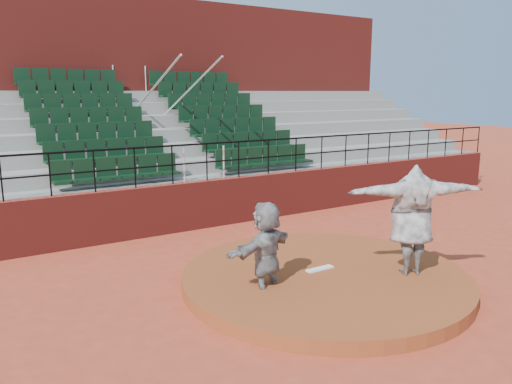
% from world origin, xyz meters
% --- Properties ---
extents(ground, '(90.00, 90.00, 0.00)m').
position_xyz_m(ground, '(0.00, 0.00, 0.00)').
color(ground, '#AD3F27').
rests_on(ground, ground).
extents(pitchers_mound, '(5.50, 5.50, 0.25)m').
position_xyz_m(pitchers_mound, '(0.00, 0.00, 0.12)').
color(pitchers_mound, brown).
rests_on(pitchers_mound, ground).
extents(pitching_rubber, '(0.60, 0.15, 0.03)m').
position_xyz_m(pitching_rubber, '(0.00, 0.15, 0.27)').
color(pitching_rubber, white).
rests_on(pitching_rubber, pitchers_mound).
extents(boundary_wall, '(24.00, 0.30, 1.30)m').
position_xyz_m(boundary_wall, '(0.00, 5.00, 0.65)').
color(boundary_wall, maroon).
rests_on(boundary_wall, ground).
extents(wall_railing, '(24.04, 0.05, 1.03)m').
position_xyz_m(wall_railing, '(0.00, 5.00, 2.03)').
color(wall_railing, black).
rests_on(wall_railing, boundary_wall).
extents(seating_deck, '(24.00, 5.97, 4.63)m').
position_xyz_m(seating_deck, '(0.00, 8.65, 1.44)').
color(seating_deck, gray).
rests_on(seating_deck, ground).
extents(press_box_facade, '(24.00, 3.00, 7.10)m').
position_xyz_m(press_box_facade, '(0.00, 12.60, 3.55)').
color(press_box_facade, maroon).
rests_on(press_box_facade, ground).
extents(pitcher, '(2.64, 1.73, 2.10)m').
position_xyz_m(pitcher, '(1.33, -0.90, 1.30)').
color(pitcher, black).
rests_on(pitcher, pitchers_mound).
extents(fielder, '(1.74, 1.05, 1.79)m').
position_xyz_m(fielder, '(-1.33, 0.06, 0.89)').
color(fielder, black).
rests_on(fielder, ground).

